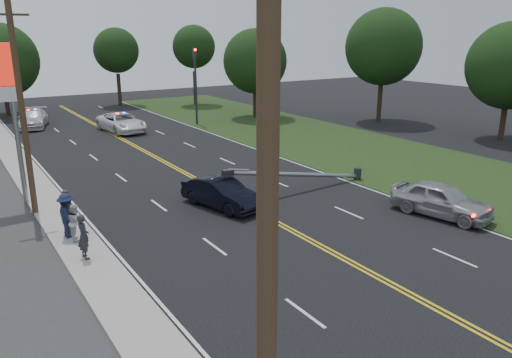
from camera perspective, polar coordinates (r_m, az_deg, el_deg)
ground at (r=19.77m, az=10.52°, el=-9.23°), size 120.00×120.00×0.00m
sidewalk at (r=24.64m, az=-21.26°, el=-4.69°), size 1.80×70.00×0.12m
grass_verge at (r=35.57m, az=15.54°, el=2.08°), size 12.00×80.00×0.01m
centerline_yellow at (r=27.33m, az=-3.85°, el=-1.62°), size 0.36×80.00×0.00m
traffic_signal at (r=47.75m, az=-6.93°, el=11.23°), size 0.28×0.41×7.05m
fallen_streetlight at (r=27.69m, az=5.74°, el=0.54°), size 9.36×0.44×1.91m
utility_pole_near at (r=6.72m, az=1.24°, el=-13.92°), size 1.60×0.28×10.00m
utility_pole_mid at (r=25.24m, az=-25.19°, el=7.19°), size 1.60×0.28×10.00m
tree_6 at (r=58.79m, az=-27.14°, el=11.98°), size 7.52×7.52×9.43m
tree_7 at (r=62.24m, az=-15.68°, el=13.95°), size 5.19×5.19×8.99m
tree_8 at (r=61.17m, az=-7.12°, el=14.75°), size 5.01×5.01×9.29m
tree_9 at (r=51.38m, az=-0.10°, el=13.31°), size 6.41×6.41×8.85m
tree_12 at (r=44.94m, az=27.10°, el=11.44°), size 6.83×6.83×9.34m
tree_13 at (r=50.26m, az=14.36°, el=14.41°), size 7.18×7.18×10.70m
crashed_sedan at (r=24.97m, az=-3.99°, el=-1.61°), size 2.64×4.79×1.50m
waiting_sedan at (r=25.34m, az=20.42°, el=-2.22°), size 2.89×5.06×1.62m
emergency_a at (r=45.76m, az=-15.13°, el=6.26°), size 3.28×6.10×1.63m
emergency_b at (r=50.57m, az=-24.14°, el=6.32°), size 3.80×5.96×1.61m
bystander_a at (r=20.17m, az=-19.12°, el=-6.22°), size 0.51×0.70×1.79m
bystander_b at (r=22.09m, az=-19.92°, el=-4.65°), size 0.72×0.85×1.56m
bystander_c at (r=22.42m, az=-20.80°, el=-3.92°), size 0.83×1.31×1.92m
bystander_d at (r=22.95m, az=-20.81°, el=-3.46°), size 1.03×1.19×1.92m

